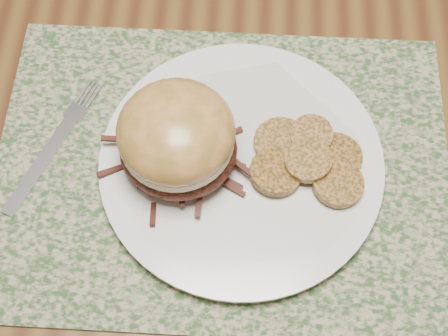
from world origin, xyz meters
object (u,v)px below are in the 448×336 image
Objects in this scene: dining_table at (145,132)px; pork_sandwich at (177,139)px; dinner_plate at (241,164)px; fork at (54,145)px.

pork_sandwich is (0.05, -0.08, 0.14)m from dining_table.
fork is at bearing 175.74° from dinner_plate.
pork_sandwich reaches higher than dinner_plate.
pork_sandwich reaches higher than dining_table.
dining_table is at bearing 135.07° from pork_sandwich.
dining_table is at bearing 144.98° from dinner_plate.
dining_table is 0.17m from dinner_plate.
dining_table is 0.13m from fork.
dinner_plate is 1.64× the size of fork.
dinner_plate is 0.19m from fork.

